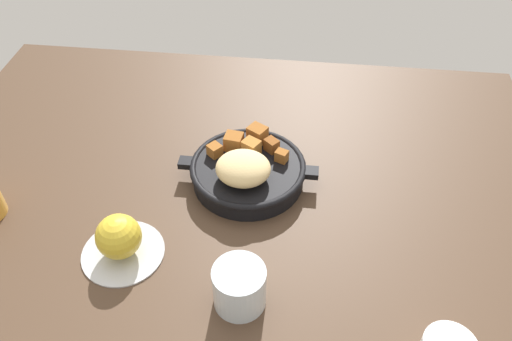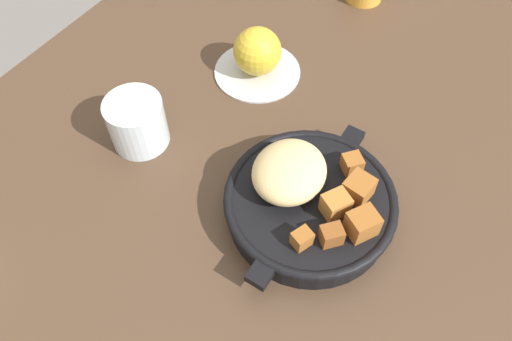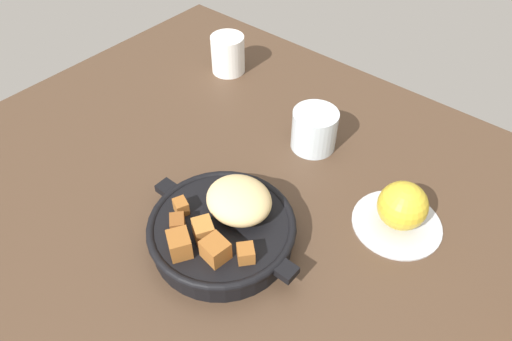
# 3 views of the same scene
# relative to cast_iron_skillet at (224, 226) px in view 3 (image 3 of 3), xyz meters

# --- Properties ---
(ground_plane) EXTENTS (1.16, 0.92, 0.02)m
(ground_plane) POSITION_rel_cast_iron_skillet_xyz_m (0.03, 0.04, -0.04)
(ground_plane) COLOR #473323
(cast_iron_skillet) EXTENTS (0.25, 0.21, 0.08)m
(cast_iron_skillet) POSITION_rel_cast_iron_skillet_xyz_m (0.00, 0.00, 0.00)
(cast_iron_skillet) COLOR black
(cast_iron_skillet) RESTS_ON ground_plane
(saucer_plate) EXTENTS (0.13, 0.13, 0.01)m
(saucer_plate) POSITION_rel_cast_iron_skillet_xyz_m (0.17, 0.18, -0.03)
(saucer_plate) COLOR #B7BABF
(saucer_plate) RESTS_ON ground_plane
(red_apple) EXTENTS (0.07, 0.07, 0.07)m
(red_apple) POSITION_rel_cast_iron_skillet_xyz_m (0.17, 0.18, 0.01)
(red_apple) COLOR gold
(red_apple) RESTS_ON saucer_plate
(water_glass_short) EXTENTS (0.08, 0.08, 0.07)m
(water_glass_short) POSITION_rel_cast_iron_skillet_xyz_m (-0.02, 0.24, 0.01)
(water_glass_short) COLOR silver
(water_glass_short) RESTS_ON ground_plane
(white_creamer_pitcher) EXTENTS (0.07, 0.07, 0.08)m
(white_creamer_pitcher) POSITION_rel_cast_iron_skillet_xyz_m (-0.29, 0.32, 0.01)
(white_creamer_pitcher) COLOR white
(white_creamer_pitcher) RESTS_ON ground_plane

